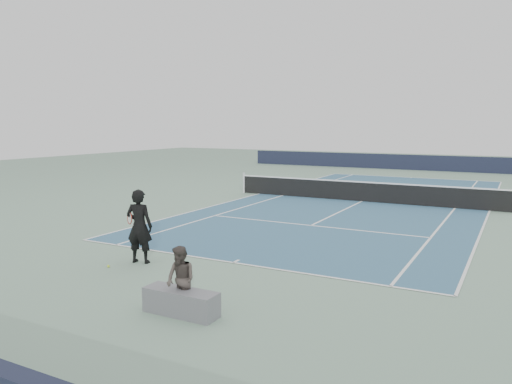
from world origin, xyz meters
The scene contains 7 objects.
ground centered at (0.00, 0.00, 0.00)m, with size 80.00×80.00×0.00m, color gray.
court_surface centered at (0.00, 0.00, 0.01)m, with size 10.97×23.77×0.01m, color #335C79.
tennis_net centered at (0.00, 0.00, 0.50)m, with size 12.90×0.10×1.07m.
windscreen_far centered at (0.00, 17.88, 0.60)m, with size 30.00×0.25×1.20m, color black.
tennis_player centered at (-2.20, -12.99, 0.98)m, with size 0.87×0.69×1.96m.
tennis_ball centered at (-2.61, -13.74, 0.03)m, with size 0.07×0.07×0.07m, color #BEE02D.
spectator_bench centered at (0.94, -15.42, 0.48)m, with size 1.59×0.89×1.34m.
Camera 1 is at (6.54, -22.86, 3.64)m, focal length 35.00 mm.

